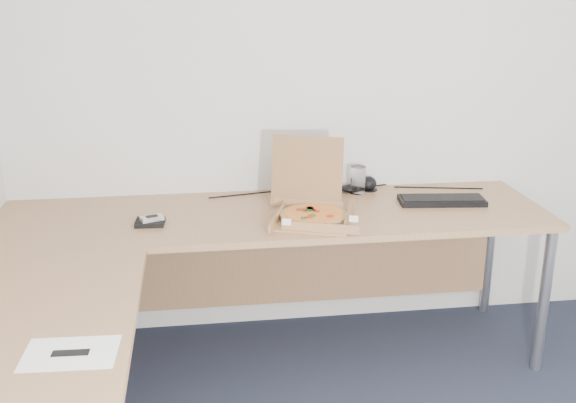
{
  "coord_description": "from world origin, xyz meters",
  "views": [
    {
      "loc": [
        -0.84,
        -1.53,
        1.75
      ],
      "look_at": [
        -0.45,
        1.28,
        0.82
      ],
      "focal_mm": 42.75,
      "sensor_mm": 36.0,
      "label": 1
    }
  ],
  "objects": [
    {
      "name": "dome_speaker",
      "position": [
        0.01,
        1.68,
        0.77
      ],
      "size": [
        0.09,
        0.09,
        0.08
      ],
      "primitive_type": "ellipsoid",
      "color": "black",
      "rests_on": "desk"
    },
    {
      "name": "phone",
      "position": [
        -1.04,
        1.31,
        0.76
      ],
      "size": [
        0.11,
        0.08,
        0.02
      ],
      "primitive_type": "cube",
      "rotation": [
        0.0,
        0.0,
        0.37
      ],
      "color": "#B2B5BA",
      "rests_on": "wallet"
    },
    {
      "name": "room_shell",
      "position": [
        0.0,
        0.0,
        1.25
      ],
      "size": [
        3.5,
        3.5,
        2.5
      ],
      "primitive_type": null,
      "color": "silver",
      "rests_on": "ground"
    },
    {
      "name": "keyboard",
      "position": [
        0.31,
        1.43,
        0.74
      ],
      "size": [
        0.41,
        0.19,
        0.02
      ],
      "primitive_type": "cube",
      "rotation": [
        0.0,
        0.0,
        -0.11
      ],
      "color": "black",
      "rests_on": "desk"
    },
    {
      "name": "desk",
      "position": [
        -0.82,
        0.97,
        0.7
      ],
      "size": [
        2.5,
        2.2,
        0.73
      ],
      "color": "#A97850",
      "rests_on": "ground"
    },
    {
      "name": "wallet",
      "position": [
        -1.05,
        1.32,
        0.74
      ],
      "size": [
        0.13,
        0.11,
        0.02
      ],
      "primitive_type": "cube",
      "rotation": [
        0.0,
        0.0,
        -0.07
      ],
      "color": "black",
      "rests_on": "desk"
    },
    {
      "name": "paper_sheet",
      "position": [
        -1.22,
        0.26,
        0.73
      ],
      "size": [
        0.27,
        0.2,
        0.0
      ],
      "primitive_type": "cube",
      "rotation": [
        0.0,
        0.0,
        -0.04
      ],
      "color": "white",
      "rests_on": "desk"
    },
    {
      "name": "mouse",
      "position": [
        -0.08,
        1.66,
        0.75
      ],
      "size": [
        0.12,
        0.09,
        0.04
      ],
      "primitive_type": "ellipsoid",
      "rotation": [
        0.0,
        0.0,
        0.2
      ],
      "color": "black",
      "rests_on": "desk"
    },
    {
      "name": "cable_bundle",
      "position": [
        -0.13,
        1.68,
        0.73
      ],
      "size": [
        0.67,
        0.14,
        0.01
      ],
      "primitive_type": null,
      "rotation": [
        0.0,
        0.0,
        0.14
      ],
      "color": "black",
      "rests_on": "desk"
    },
    {
      "name": "pizza_box",
      "position": [
        -0.34,
        1.28,
        0.77
      ],
      "size": [
        0.33,
        0.38,
        0.33
      ],
      "rotation": [
        0.0,
        0.0,
        -0.33
      ],
      "color": "#A57347",
      "rests_on": "desk"
    },
    {
      "name": "drinking_glass",
      "position": [
        -0.05,
        1.64,
        0.8
      ],
      "size": [
        0.08,
        0.08,
        0.13
      ],
      "primitive_type": "cylinder",
      "color": "white",
      "rests_on": "desk"
    }
  ]
}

